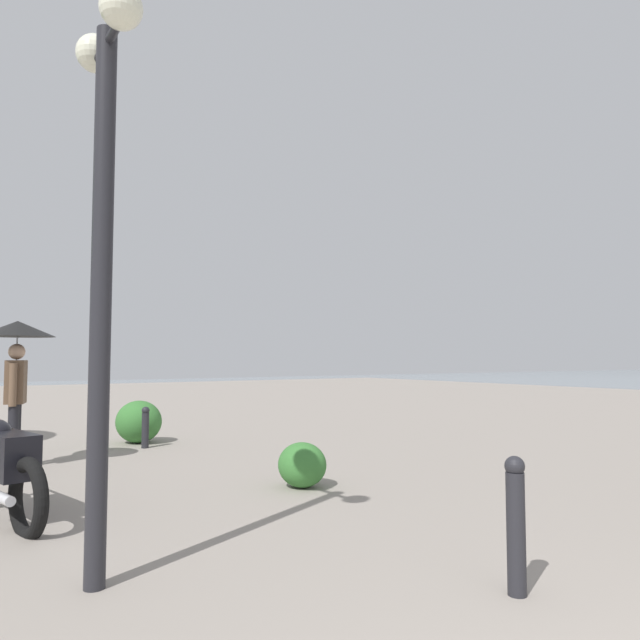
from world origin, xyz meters
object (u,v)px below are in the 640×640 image
object	(u,v)px
bollard_mid	(145,426)
bollard_near	(516,522)
motorcycle	(0,465)
lamppost	(103,196)
pedestrian	(17,352)

from	to	relation	value
bollard_mid	bollard_near	bearing A→B (deg)	-179.52
bollard_mid	motorcycle	bearing A→B (deg)	145.26
lamppost	pedestrian	world-z (taller)	lamppost
bollard_near	bollard_mid	world-z (taller)	bollard_near
lamppost	bollard_mid	size ratio (longest dim) A/B	5.67
lamppost	bollard_near	distance (m)	3.49
lamppost	pedestrian	xyz separation A→B (m)	(5.12, -0.09, -1.02)
motorcycle	bollard_mid	xyz separation A→B (m)	(3.62, -2.51, -0.14)
lamppost	bollard_near	size ratio (longest dim) A/B	4.45
motorcycle	bollard_mid	world-z (taller)	motorcycle
bollard_near	bollard_mid	size ratio (longest dim) A/B	1.27
motorcycle	bollard_near	distance (m)	4.66
lamppost	motorcycle	size ratio (longest dim) A/B	1.83
motorcycle	bollard_near	bearing A→B (deg)	-146.44
lamppost	bollard_mid	distance (m)	6.67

